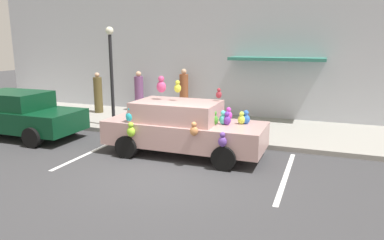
{
  "coord_description": "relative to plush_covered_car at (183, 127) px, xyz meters",
  "views": [
    {
      "loc": [
        3.59,
        -7.5,
        3.21
      ],
      "look_at": [
        -0.14,
        2.28,
        0.9
      ],
      "focal_mm": 33.45,
      "sensor_mm": 36.0,
      "label": 1
    }
  ],
  "objects": [
    {
      "name": "parking_stripe_front",
      "position": [
        2.99,
        -0.68,
        -0.8
      ],
      "size": [
        0.12,
        3.6,
        0.01
      ],
      "primitive_type": "cube",
      "color": "silver",
      "rests_on": "ground"
    },
    {
      "name": "street_lamp_post",
      "position": [
        -3.5,
        1.82,
        1.55
      ],
      "size": [
        0.28,
        0.28,
        3.56
      ],
      "color": "black",
      "rests_on": "sidewalk"
    },
    {
      "name": "pedestrian_by_lamp",
      "position": [
        -5.54,
        3.78,
        0.15
      ],
      "size": [
        0.37,
        0.37,
        1.75
      ],
      "color": "brown",
      "rests_on": "sidewalk"
    },
    {
      "name": "storefront_building",
      "position": [
        0.2,
        5.46,
        2.39
      ],
      "size": [
        24.0,
        1.25,
        6.4
      ],
      "color": "#B2B7C1",
      "rests_on": "ground"
    },
    {
      "name": "teddy_bear_on_sidewalk",
      "position": [
        0.25,
        2.12,
        -0.32
      ],
      "size": [
        0.38,
        0.31,
        0.72
      ],
      "color": "pink",
      "rests_on": "sidewalk"
    },
    {
      "name": "parked_sedan_behind",
      "position": [
        -5.99,
        -0.15,
        -0.01
      ],
      "size": [
        4.35,
        1.99,
        1.54
      ],
      "color": "#0A381E",
      "rests_on": "ground"
    },
    {
      "name": "ground_plane",
      "position": [
        0.19,
        -1.68,
        -0.8
      ],
      "size": [
        60.0,
        60.0,
        0.0
      ],
      "primitive_type": "plane",
      "color": "#38383A"
    },
    {
      "name": "parking_stripe_rear",
      "position": [
        -2.62,
        -0.68,
        -0.8
      ],
      "size": [
        0.12,
        3.6,
        0.01
      ],
      "primitive_type": "cube",
      "color": "silver",
      "rests_on": "ground"
    },
    {
      "name": "sidewalk",
      "position": [
        0.19,
        3.32,
        -0.73
      ],
      "size": [
        24.0,
        4.0,
        0.15
      ],
      "primitive_type": "cube",
      "color": "gray",
      "rests_on": "ground"
    },
    {
      "name": "pedestrian_near_shopfront",
      "position": [
        -4.08,
        4.79,
        0.16
      ],
      "size": [
        0.39,
        0.39,
        1.77
      ],
      "color": "#6D406D",
      "rests_on": "sidewalk"
    },
    {
      "name": "plush_covered_car",
      "position": [
        0.0,
        0.0,
        0.0
      ],
      "size": [
        4.55,
        2.0,
        2.24
      ],
      "color": "tan",
      "rests_on": "ground"
    },
    {
      "name": "pedestrian_walking_past",
      "position": [
        -1.93,
        4.82,
        0.24
      ],
      "size": [
        0.37,
        0.37,
        1.93
      ],
      "color": "brown",
      "rests_on": "sidewalk"
    }
  ]
}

